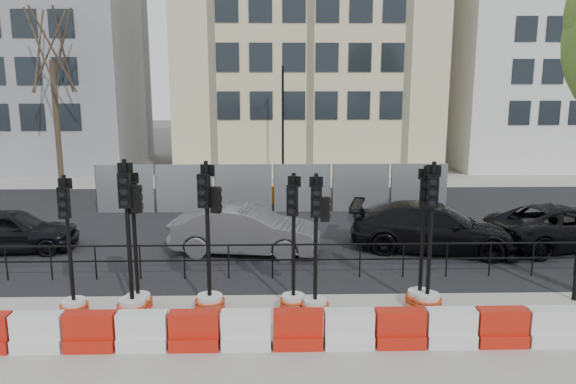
{
  "coord_description": "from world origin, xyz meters",
  "views": [
    {
      "loc": [
        0.07,
        -13.44,
        5.44
      ],
      "look_at": [
        0.47,
        3.0,
        2.08
      ],
      "focal_mm": 35.0,
      "sensor_mm": 36.0,
      "label": 1
    }
  ],
  "objects_px": {
    "traffic_signal_a": "(73,288)",
    "traffic_signal_d": "(209,278)",
    "traffic_signal_h": "(420,279)",
    "car_a": "(9,230)",
    "car_c": "(434,228)"
  },
  "relations": [
    {
      "from": "traffic_signal_a",
      "to": "car_c",
      "type": "height_order",
      "value": "traffic_signal_a"
    },
    {
      "from": "traffic_signal_d",
      "to": "traffic_signal_h",
      "type": "bearing_deg",
      "value": 21.11
    },
    {
      "from": "car_a",
      "to": "car_c",
      "type": "xyz_separation_m",
      "value": [
        13.45,
        -0.23,
        0.06
      ]
    },
    {
      "from": "traffic_signal_h",
      "to": "car_c",
      "type": "height_order",
      "value": "traffic_signal_h"
    },
    {
      "from": "car_c",
      "to": "traffic_signal_d",
      "type": "bearing_deg",
      "value": 139.33
    },
    {
      "from": "traffic_signal_h",
      "to": "car_a",
      "type": "xyz_separation_m",
      "value": [
        -11.87,
        4.7,
        -0.01
      ]
    },
    {
      "from": "car_c",
      "to": "car_a",
      "type": "bearing_deg",
      "value": 103.02
    },
    {
      "from": "traffic_signal_a",
      "to": "car_a",
      "type": "bearing_deg",
      "value": 123.61
    },
    {
      "from": "traffic_signal_d",
      "to": "car_a",
      "type": "bearing_deg",
      "value": 163.29
    },
    {
      "from": "traffic_signal_d",
      "to": "traffic_signal_a",
      "type": "bearing_deg",
      "value": -159.1
    },
    {
      "from": "traffic_signal_a",
      "to": "car_c",
      "type": "xyz_separation_m",
      "value": [
        9.71,
        4.78,
        0.08
      ]
    },
    {
      "from": "traffic_signal_a",
      "to": "traffic_signal_d",
      "type": "distance_m",
      "value": 3.14
    },
    {
      "from": "car_a",
      "to": "car_c",
      "type": "bearing_deg",
      "value": -95.96
    },
    {
      "from": "car_a",
      "to": "traffic_signal_h",
      "type": "bearing_deg",
      "value": -116.57
    },
    {
      "from": "car_c",
      "to": "traffic_signal_h",
      "type": "bearing_deg",
      "value": 174.49
    }
  ]
}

